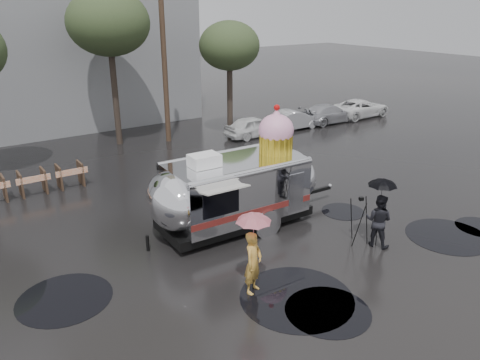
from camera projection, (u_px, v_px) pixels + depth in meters
ground at (299, 257)px, 14.31m from camera, size 120.00×120.00×0.00m
puddles at (323, 268)px, 13.72m from camera, size 15.16×6.63×0.01m
utility_pole at (164, 57)px, 24.79m from camera, size 1.60×0.28×9.00m
tree_mid at (108, 23)px, 23.63m from camera, size 4.20×4.20×8.03m
tree_right at (229, 46)px, 25.72m from camera, size 3.36×3.36×6.42m
barricade_row at (33, 182)px, 18.87m from camera, size 4.30×0.80×1.00m
parked_cars at (315, 114)px, 29.54m from camera, size 13.20×1.90×1.50m
airstream_trailer at (238, 186)px, 15.86m from camera, size 7.76×3.01×4.18m
person_left at (253, 263)px, 12.33m from camera, size 0.75×0.66×1.75m
umbrella_pink at (254, 227)px, 11.96m from camera, size 1.13×1.13×2.32m
person_right at (378, 221)px, 14.73m from camera, size 0.76×0.95×1.74m
umbrella_black at (382, 190)px, 14.36m from camera, size 1.09×1.09×2.30m
tripod at (360, 215)px, 14.85m from camera, size 0.65×0.64×1.62m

